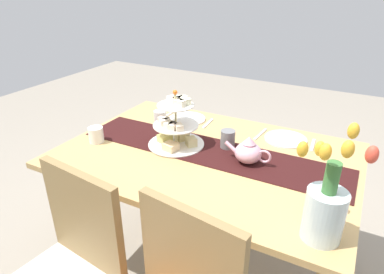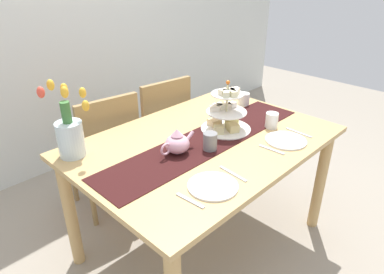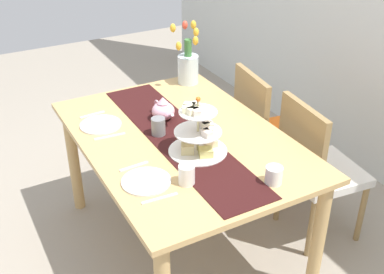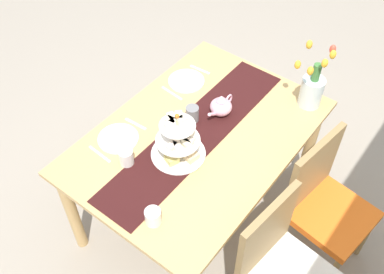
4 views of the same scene
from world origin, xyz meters
The scene contains 18 objects.
ground_plane centered at (0.00, 0.00, 0.00)m, with size 8.00×8.00×0.00m, color gray.
room_wall_rear centered at (0.00, 1.61, 1.30)m, with size 6.00×0.08×2.60m, color silver.
dining_table centered at (0.00, 0.00, 0.66)m, with size 1.47×1.02×0.76m.
chair_left centered at (-0.22, 0.74, 0.50)m, with size 0.47×0.47×0.91m.
chair_right centered at (0.27, 0.74, 0.50)m, with size 0.46×0.46×0.91m.
table_runner centered at (0.00, -0.02, 0.77)m, with size 1.41×0.30×0.00m, color black.
tiered_cake_stand centered at (0.18, 0.00, 0.87)m, with size 0.30×0.30×0.30m.
teapot centered at (-0.22, 0.00, 0.82)m, with size 0.24×0.13×0.14m.
tulip_vase centered at (-0.61, 0.37, 0.89)m, with size 0.23×0.19×0.40m.
cream_jug centered at (0.59, 0.17, 0.81)m, with size 0.08×0.08×0.09m, color white.
dinner_plate_left centered at (-0.32, -0.34, 0.77)m, with size 0.23×0.23×0.01m, color white.
fork_left centered at (-0.47, -0.34, 0.77)m, with size 0.02×0.15×0.01m, color silver.
knife_left centered at (-0.18, -0.34, 0.77)m, with size 0.01×0.17×0.01m, color silver.
dinner_plate_right centered at (0.30, -0.34, 0.77)m, with size 0.23×0.23×0.01m, color white.
fork_right centered at (0.16, -0.34, 0.77)m, with size 0.02×0.15×0.01m, color silver.
knife_right centered at (0.45, -0.34, 0.77)m, with size 0.01×0.17×0.01m, color silver.
mug_grey centered at (-0.07, -0.10, 0.82)m, with size 0.08×0.08×0.10m, color slate.
mug_white_text centered at (0.40, -0.18, 0.81)m, with size 0.08×0.08×0.10m, color white.
Camera 2 is at (-1.31, -1.17, 1.67)m, focal length 32.41 mm.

